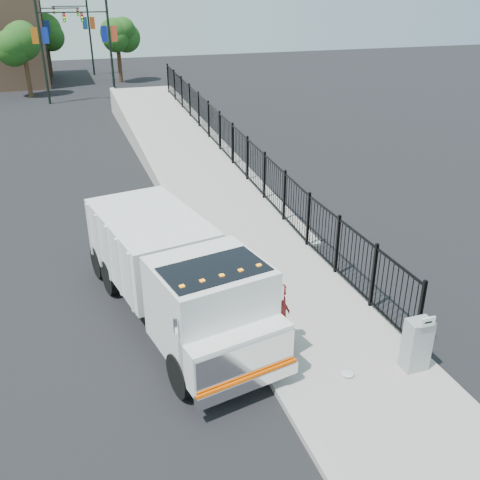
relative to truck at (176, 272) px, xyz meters
name	(u,v)px	position (x,y,z in m)	size (l,w,h in m)	color
ground	(246,334)	(1.47, -1.13, -1.45)	(120.00, 120.00, 0.00)	black
sidewalk	(354,364)	(3.40, -3.13, -1.39)	(3.55, 12.00, 0.12)	#9E998E
curb	(276,381)	(1.47, -3.13, -1.37)	(0.30, 12.00, 0.16)	#ADAAA3
ramp	(183,155)	(3.60, 14.87, -1.45)	(3.95, 24.00, 1.70)	#9E998E
iron_fence	(233,157)	(5.02, 10.87, -0.55)	(0.10, 28.00, 1.80)	black
truck	(176,272)	(0.00, 0.00, 0.00)	(3.78, 7.83, 2.57)	black
worker	(281,315)	(2.05, -1.97, -0.49)	(0.61, 0.40, 1.68)	maroon
utility_cabinet	(417,344)	(4.57, -3.71, -0.70)	(0.55, 0.40, 1.25)	gray
arrow_sign	(428,322)	(4.57, -3.93, 0.03)	(0.35, 0.04, 0.22)	white
debris	(348,373)	(3.05, -3.47, -1.29)	(0.31, 0.31, 0.08)	silver
light_pole_0	(45,42)	(-2.43, 31.36, 2.92)	(3.77, 0.22, 8.00)	black
light_pole_1	(106,40)	(1.81, 31.40, 2.92)	(3.78, 0.22, 8.00)	black
light_pole_2	(47,33)	(-2.20, 40.41, 2.92)	(3.77, 0.22, 8.00)	black
light_pole_3	(86,28)	(1.39, 45.39, 2.92)	(3.78, 0.22, 8.00)	black
tree_0	(23,44)	(-4.10, 34.59, 2.51)	(2.96, 2.96, 5.48)	#382314
tree_1	(117,37)	(3.64, 39.88, 2.48)	(2.42, 2.42, 5.21)	#382314
tree_2	(46,33)	(-2.36, 45.92, 2.52)	(3.08, 3.08, 5.54)	#382314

